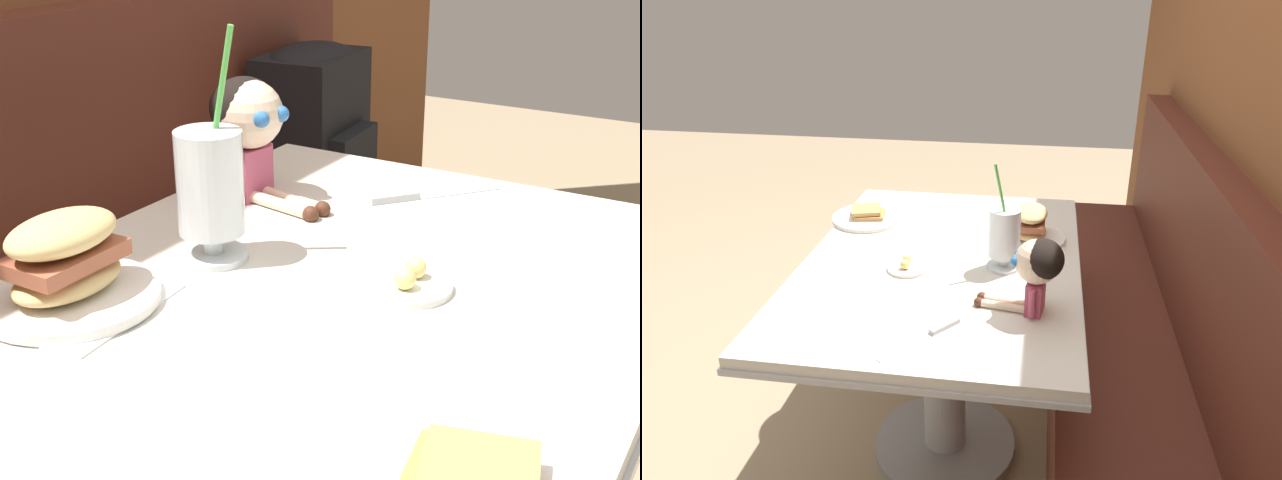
% 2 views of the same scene
% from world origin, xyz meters
% --- Properties ---
extents(booth_bench, '(2.60, 0.48, 1.00)m').
position_xyz_m(booth_bench, '(0.00, 0.81, 0.33)').
color(booth_bench, '#512319').
rests_on(booth_bench, ground).
extents(diner_table, '(1.11, 0.81, 0.74)m').
position_xyz_m(diner_table, '(0.00, 0.18, 0.54)').
color(diner_table, silver).
rests_on(diner_table, ground).
extents(milkshake_glass, '(0.10, 0.10, 0.31)m').
position_xyz_m(milkshake_glass, '(0.03, 0.36, 0.84)').
color(milkshake_glass, silver).
rests_on(milkshake_glass, diner_table).
extents(sandwich_plate, '(0.22, 0.22, 0.12)m').
position_xyz_m(sandwich_plate, '(-0.17, 0.43, 0.79)').
color(sandwich_plate, white).
rests_on(sandwich_plate, diner_table).
extents(butter_saucer, '(0.12, 0.12, 0.04)m').
position_xyz_m(butter_saucer, '(0.08, 0.09, 0.75)').
color(butter_saucer, white).
rests_on(butter_saucer, diner_table).
extents(butter_knife, '(0.19, 0.16, 0.01)m').
position_xyz_m(butter_knife, '(0.39, 0.23, 0.74)').
color(butter_knife, silver).
rests_on(butter_knife, diner_table).
extents(seated_doll, '(0.13, 0.23, 0.20)m').
position_xyz_m(seated_doll, '(0.26, 0.46, 0.87)').
color(seated_doll, '#B74C6B').
rests_on(seated_doll, diner_table).
extents(backpack, '(0.32, 0.27, 0.41)m').
position_xyz_m(backpack, '(0.99, 0.78, 0.66)').
color(backpack, black).
rests_on(backpack, booth_bench).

